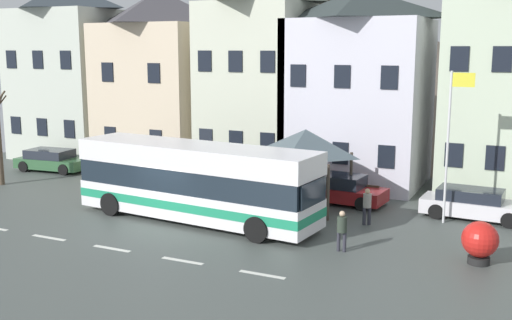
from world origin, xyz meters
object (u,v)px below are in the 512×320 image
object	(u,v)px
townhouse_04	(505,76)
harbour_buoy	(480,241)
pedestrian_00	(342,227)
public_bench	(362,194)
townhouse_03	(359,88)
parked_car_01	(148,174)
parked_car_00	(474,204)
parked_car_03	(52,160)
townhouse_02	(263,73)
flagpole	(450,135)
hilltop_castle	(344,54)
townhouse_01	(161,79)
bus_shelter	(306,143)
townhouse_00	(68,72)
transit_bus	(196,183)
parked_car_02	(340,189)
pedestrian_01	(367,204)

from	to	relation	value
townhouse_04	harbour_buoy	size ratio (longest dim) A/B	7.97
pedestrian_00	public_bench	distance (m)	7.13
townhouse_03	parked_car_01	distance (m)	12.01
parked_car_00	parked_car_03	xyz separation A→B (m)	(-23.66, 0.17, -0.01)
townhouse_03	harbour_buoy	xyz separation A→B (m)	(7.30, -10.56, -4.27)
townhouse_02	townhouse_03	distance (m)	5.83
townhouse_02	parked_car_03	xyz separation A→B (m)	(-11.38, -5.08, -5.13)
townhouse_04	flagpole	size ratio (longest dim) A/B	1.87
townhouse_02	townhouse_04	size ratio (longest dim) A/B	0.99
hilltop_castle	townhouse_04	bearing A→B (deg)	-53.95
hilltop_castle	parked_car_01	world-z (taller)	hilltop_castle
townhouse_01	hilltop_castle	bearing A→B (deg)	73.70
parked_car_03	bus_shelter	bearing A→B (deg)	-10.66
townhouse_00	hilltop_castle	world-z (taller)	hilltop_castle
parked_car_03	flagpole	bearing A→B (deg)	-9.02
townhouse_02	harbour_buoy	bearing A→B (deg)	-40.12
pedestrian_00	bus_shelter	bearing A→B (deg)	123.01
townhouse_02	transit_bus	size ratio (longest dim) A/B	1.05
bus_shelter	townhouse_00	bearing A→B (deg)	163.07
townhouse_03	townhouse_04	distance (m)	7.14
townhouse_04	harbour_buoy	distance (m)	11.79
transit_bus	parked_car_00	bearing A→B (deg)	32.38
parked_car_00	parked_car_02	size ratio (longest dim) A/B	1.05
townhouse_03	bus_shelter	distance (m)	6.48
bus_shelter	public_bench	bearing A→B (deg)	39.32
hilltop_castle	parked_car_03	xyz separation A→B (m)	(-10.28, -23.92, -6.04)
townhouse_03	bus_shelter	size ratio (longest dim) A/B	2.82
hilltop_castle	bus_shelter	world-z (taller)	hilltop_castle
parked_car_00	parked_car_01	size ratio (longest dim) A/B	1.03
townhouse_01	public_bench	distance (m)	15.46
harbour_buoy	pedestrian_00	bearing A→B (deg)	-170.57
transit_bus	parked_car_01	bearing A→B (deg)	146.28
townhouse_04	parked_car_01	bearing A→B (deg)	-161.56
bus_shelter	parked_car_00	xyz separation A→B (m)	(7.16, 1.30, -2.33)
pedestrian_00	harbour_buoy	xyz separation A→B (m)	(4.56, 0.76, -0.08)
parked_car_02	pedestrian_00	size ratio (longest dim) A/B	2.85
townhouse_00	parked_car_00	distance (m)	26.76
transit_bus	parked_car_02	distance (m)	7.16
pedestrian_01	flagpole	distance (m)	4.35
flagpole	pedestrian_00	bearing A→B (deg)	-117.79
parked_car_02	flagpole	bearing A→B (deg)	-10.14
townhouse_01	transit_bus	size ratio (longest dim) A/B	0.96
parked_car_00	public_bench	bearing A→B (deg)	177.37
hilltop_castle	public_bench	world-z (taller)	hilltop_castle
hilltop_castle	townhouse_03	bearing A→B (deg)	-70.40
parked_car_02	bus_shelter	bearing A→B (deg)	-125.85
hilltop_castle	flagpole	distance (m)	28.34
townhouse_03	pedestrian_01	world-z (taller)	townhouse_03
townhouse_04	pedestrian_01	bearing A→B (deg)	-119.72
townhouse_03	bus_shelter	xyz separation A→B (m)	(-0.65, -6.09, -2.11)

